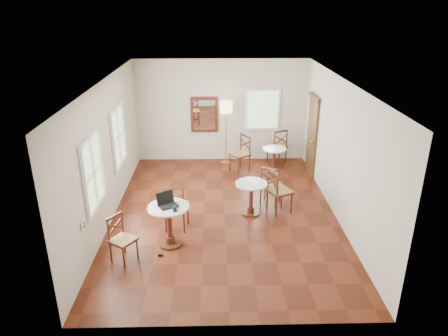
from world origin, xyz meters
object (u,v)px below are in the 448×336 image
chair_back_b (241,154)px  navy_mug (175,209)px  floor_lamp (226,111)px  cafe_table_near (169,221)px  laptop (167,202)px  chair_near_a (176,206)px  mouse (170,203)px  chair_near_b (122,239)px  cafe_table_back (274,157)px  chair_mid_b (279,191)px  chair_back_a (278,146)px  power_adapter (160,255)px  water_glass (165,201)px  chair_mid_a (270,185)px  cafe_table_mid (251,195)px

chair_back_b → navy_mug: (-1.48, -4.00, 0.38)m
chair_back_b → floor_lamp: size_ratio=0.56×
cafe_table_near → laptop: 0.39m
cafe_table_near → chair_near_a: 0.64m
mouse → chair_near_b: bearing=-128.5°
cafe_table_back → chair_mid_b: size_ratio=0.67×
mouse → chair_near_a: bearing=99.2°
chair_back_a → chair_back_b: 1.28m
power_adapter → water_glass: bearing=81.2°
chair_near_b → chair_back_a: chair_back_a is taller
chair_near_b → chair_mid_a: bearing=-18.2°
chair_back_b → laptop: bearing=-59.6°
chair_back_b → navy_mug: chair_back_b is taller
cafe_table_near → laptop: laptop is taller
chair_back_b → power_adapter: 4.58m
chair_back_a → water_glass: (-2.83, -4.26, 0.38)m
chair_near_b → mouse: (0.85, 0.63, 0.42)m
chair_back_a → mouse: 5.09m
laptop → floor_lamp: bearing=42.1°
laptop → water_glass: bearing=86.1°
mouse → cafe_table_mid: bearing=48.9°
chair_near_a → mouse: size_ratio=10.48×
laptop → navy_mug: 0.31m
chair_near_a → chair_back_a: 4.62m
cafe_table_near → chair_back_b: 4.13m
chair_mid_b → floor_lamp: size_ratio=0.56×
cafe_table_near → chair_near_b: size_ratio=0.94×
floor_lamp → chair_mid_b: bearing=-70.2°
chair_near_b → chair_back_a: size_ratio=0.85×
cafe_table_mid → chair_near_a: bearing=-159.4°
chair_near_a → mouse: bearing=92.9°
cafe_table_back → navy_mug: size_ratio=5.35×
cafe_table_near → floor_lamp: bearing=74.4°
navy_mug → power_adapter: (-0.30, -0.19, -0.88)m
chair_mid_a → mouse: bearing=59.8°
cafe_table_near → cafe_table_back: size_ratio=1.22×
chair_back_a → power_adapter: (-2.91, -4.79, -0.51)m
cafe_table_mid → power_adapter: 2.52m
navy_mug → water_glass: bearing=123.0°
floor_lamp → water_glass: bearing=-107.0°
chair_near_b → chair_mid_b: 3.66m
laptop → navy_mug: size_ratio=3.48×
cafe_table_back → chair_back_b: size_ratio=0.67×
mouse → floor_lamp: bearing=89.3°
cafe_table_mid → laptop: size_ratio=1.67×
cafe_table_back → power_adapter: size_ratio=7.42×
chair_near_b → power_adapter: 0.80m
cafe_table_mid → chair_back_a: size_ratio=0.72×
water_glass → chair_mid_a: bearing=35.0°
chair_mid_b → mouse: (-2.31, -1.22, 0.35)m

